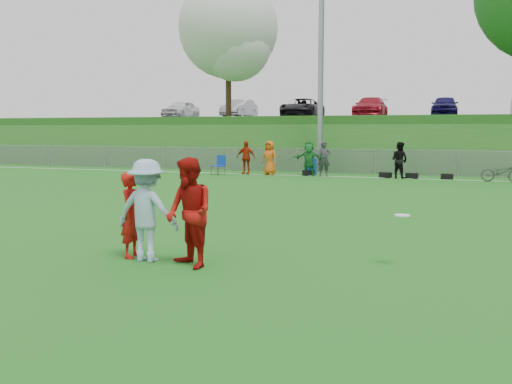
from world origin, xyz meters
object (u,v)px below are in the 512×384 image
at_px(player_red_left, 132,215).
at_px(player_blue, 147,210).
at_px(recycling_bin, 311,166).
at_px(frisbee, 402,215).
at_px(bicycle, 501,172).
at_px(player_red_center, 189,213).

bearing_deg(player_red_left, player_blue, -118.24).
height_order(player_red_left, recycling_bin, player_red_left).
height_order(frisbee, bicycle, frisbee).
height_order(player_red_center, recycling_bin, player_red_center).
height_order(player_red_left, frisbee, player_red_left).
bearing_deg(recycling_bin, player_red_center, -81.72).
bearing_deg(player_blue, frisbee, -165.23).
relative_size(recycling_bin, bicycle, 0.50).
xyz_separation_m(player_red_center, bicycle, (5.91, 18.35, -0.49)).
height_order(player_red_left, player_blue, player_blue).
height_order(player_red_left, player_red_center, player_red_center).
bearing_deg(player_blue, recycling_bin, -83.90).
bearing_deg(recycling_bin, player_blue, -84.26).
bearing_deg(player_red_center, frisbee, 55.62).
distance_m(player_red_center, recycling_bin, 19.69).
xyz_separation_m(player_red_center, recycling_bin, (-2.84, 19.48, -0.50)).
xyz_separation_m(player_red_left, recycling_bin, (-1.54, 19.14, -0.35)).
bearing_deg(player_red_center, player_red_left, -159.34).
height_order(player_red_center, bicycle, player_red_center).
bearing_deg(player_red_center, bicycle, 107.19).
bearing_deg(player_red_left, frisbee, -84.38).
distance_m(player_red_left, player_red_center, 1.35).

